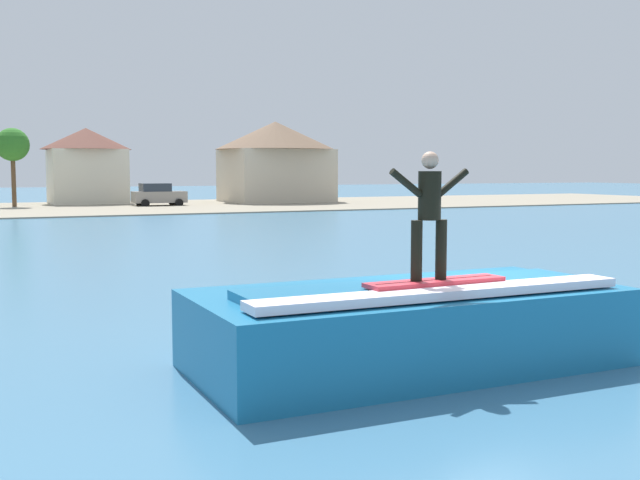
% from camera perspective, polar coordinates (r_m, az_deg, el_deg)
% --- Properties ---
extents(ground_plane, '(260.00, 260.00, 0.00)m').
position_cam_1_polar(ground_plane, '(12.56, 11.25, -8.13)').
color(ground_plane, teal).
extents(wave_crest, '(6.29, 2.94, 1.29)m').
position_cam_1_polar(wave_crest, '(11.35, 6.63, -6.36)').
color(wave_crest, '#1B6E9D').
rests_on(wave_crest, ground_plane).
extents(surfboard, '(2.17, 0.53, 0.06)m').
position_cam_1_polar(surfboard, '(10.84, 8.62, -3.11)').
color(surfboard, '#D8333F').
rests_on(surfboard, wave_crest).
extents(surfer, '(1.27, 0.32, 1.79)m').
position_cam_1_polar(surfer, '(10.70, 8.17, 2.36)').
color(surfer, black).
rests_on(surfer, surfboard).
extents(shoreline_bank, '(120.00, 22.59, 0.09)m').
position_cam_1_polar(shoreline_bank, '(60.56, -18.13, 2.27)').
color(shoreline_bank, gray).
rests_on(shoreline_bank, ground_plane).
extents(car_far_shore, '(4.12, 2.32, 1.86)m').
position_cam_1_polar(car_far_shore, '(62.41, -11.99, 3.33)').
color(car_far_shore, gray).
rests_on(car_far_shore, ground_plane).
extents(house_gabled_white, '(10.70, 10.70, 7.22)m').
position_cam_1_polar(house_gabled_white, '(68.56, -3.35, 6.20)').
color(house_gabled_white, beige).
rests_on(house_gabled_white, ground_plane).
extents(house_small_cottage, '(7.55, 7.55, 6.47)m').
position_cam_1_polar(house_small_cottage, '(68.18, -17.03, 5.55)').
color(house_small_cottage, beige).
rests_on(house_small_cottage, ground_plane).
extents(tree_tall_bare, '(2.54, 2.54, 6.13)m').
position_cam_1_polar(tree_tall_bare, '(63.46, -21.99, 6.55)').
color(tree_tall_bare, brown).
rests_on(tree_tall_bare, ground_plane).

